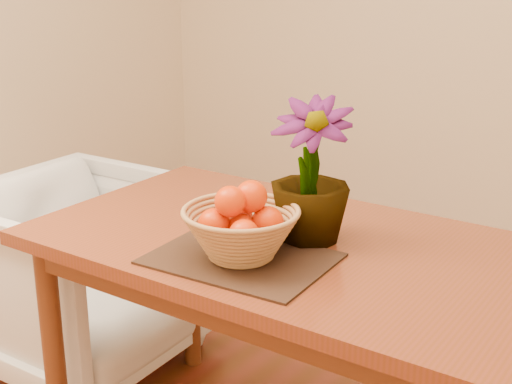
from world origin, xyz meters
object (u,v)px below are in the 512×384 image
Objects in this scene: wicker_basket at (241,235)px; potted_plant at (310,172)px; table at (289,269)px; armchair at (83,265)px.

wicker_basket is 0.25m from potted_plant.
table is 4.74× the size of wicker_basket.
potted_plant is (0.04, 0.02, 0.28)m from table.
table is at bearing 81.01° from wicker_basket.
potted_plant is 1.15m from armchair.
table is 0.24m from wicker_basket.
armchair is at bearing 162.17° from wicker_basket.
wicker_basket is at bearing -129.46° from potted_plant.
armchair is (-0.97, 0.12, -0.27)m from table.
armchair reaches higher than table.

